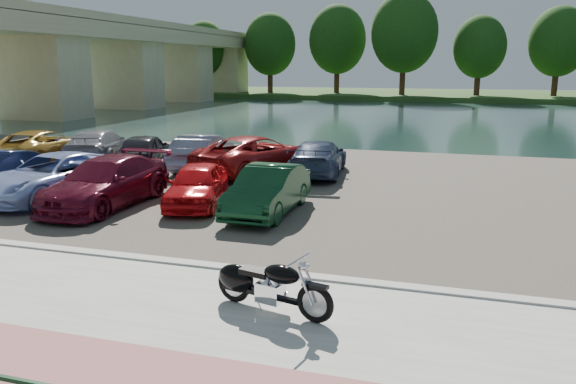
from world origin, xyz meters
name	(u,v)px	position (x,y,z in m)	size (l,w,h in m)	color
ground	(205,314)	(0.00, 0.00, 0.00)	(200.00, 200.00, 0.00)	#595447
promenade	(178,337)	(0.00, -1.00, 0.05)	(60.00, 6.00, 0.10)	#A1A098
pink_path	(125,384)	(0.00, -2.50, 0.10)	(60.00, 2.00, 0.01)	#A25D5B
kerb	(246,271)	(0.00, 2.00, 0.07)	(60.00, 0.30, 0.14)	#A1A098
parking_lot	(336,186)	(0.00, 11.00, 0.02)	(60.00, 18.00, 0.04)	#47413A
river	(408,117)	(0.00, 40.00, 0.00)	(120.00, 40.00, 0.00)	#1B3030
far_bank	(429,95)	(0.00, 72.00, 0.30)	(120.00, 24.00, 0.60)	#214017
bridge	(121,52)	(-28.00, 41.02, 5.52)	(7.00, 56.00, 8.55)	tan
far_trees	(466,38)	(4.36, 65.79, 7.49)	(70.25, 10.68, 12.52)	#371F14
motorcycle	(262,284)	(0.97, 0.30, 0.56)	(2.29, 0.92, 1.05)	black
car_2	(54,176)	(-8.36, 6.51, 0.76)	(2.40, 5.19, 1.44)	#9CAFE3
car_3	(106,182)	(-6.15, 6.12, 0.78)	(2.07, 5.09, 1.48)	#560C1F
car_4	(197,185)	(-3.52, 6.98, 0.69)	(1.53, 3.81, 1.30)	red
car_5	(268,190)	(-1.12, 6.72, 0.73)	(1.46, 4.19, 1.38)	#0F381E
car_6	(41,146)	(-13.59, 12.10, 0.77)	(2.41, 5.22, 1.45)	#A47A25
car_7	(99,146)	(-11.15, 12.86, 0.78)	(2.06, 5.08, 1.47)	gray
car_8	(145,150)	(-8.56, 12.39, 0.76)	(1.71, 4.24, 1.44)	black
car_9	(202,152)	(-6.02, 12.66, 0.77)	(1.54, 4.41, 1.45)	slate
car_10	(255,155)	(-3.60, 12.43, 0.80)	(2.52, 5.46, 1.52)	maroon
car_11	(318,158)	(-1.14, 12.86, 0.72)	(1.92, 4.72, 1.37)	navy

